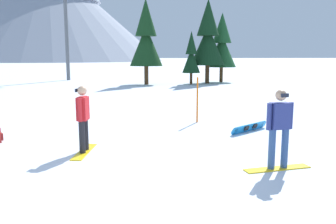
{
  "coord_description": "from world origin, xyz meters",
  "views": [
    {
      "loc": [
        -0.18,
        -7.26,
        2.45
      ],
      "look_at": [
        0.92,
        1.77,
        1.0
      ],
      "focal_mm": 37.57,
      "sensor_mm": 36.0,
      "label": 1
    }
  ],
  "objects_px": {
    "snowboarder_midground": "(83,118)",
    "pine_tree_twin": "(208,38)",
    "trail_marker_pole": "(197,100)",
    "pine_tree_short": "(191,56)",
    "snowboarder_foreground": "(279,128)",
    "loose_snowboard_far_spare": "(250,127)",
    "pine_tree_broad": "(146,38)",
    "ski_lift_tower": "(66,23)",
    "pine_tree_young": "(222,45)"
  },
  "relations": [
    {
      "from": "snowboarder_midground",
      "to": "pine_tree_twin",
      "type": "height_order",
      "value": "pine_tree_twin"
    },
    {
      "from": "trail_marker_pole",
      "to": "pine_tree_short",
      "type": "distance_m",
      "value": 17.83
    },
    {
      "from": "snowboarder_foreground",
      "to": "trail_marker_pole",
      "type": "height_order",
      "value": "snowboarder_foreground"
    },
    {
      "from": "pine_tree_twin",
      "to": "trail_marker_pole",
      "type": "bearing_deg",
      "value": -104.34
    },
    {
      "from": "snowboarder_foreground",
      "to": "loose_snowboard_far_spare",
      "type": "bearing_deg",
      "value": 78.96
    },
    {
      "from": "trail_marker_pole",
      "to": "pine_tree_broad",
      "type": "xyz_separation_m",
      "value": [
        -0.8,
        17.96,
        3.12
      ]
    },
    {
      "from": "ski_lift_tower",
      "to": "snowboarder_midground",
      "type": "bearing_deg",
      "value": -80.53
    },
    {
      "from": "trail_marker_pole",
      "to": "pine_tree_broad",
      "type": "relative_size",
      "value": 0.23
    },
    {
      "from": "loose_snowboard_far_spare",
      "to": "pine_tree_young",
      "type": "xyz_separation_m",
      "value": [
        5.02,
        21.68,
        3.37
      ]
    },
    {
      "from": "snowboarder_foreground",
      "to": "snowboarder_midground",
      "type": "relative_size",
      "value": 1.02
    },
    {
      "from": "pine_tree_twin",
      "to": "pine_tree_broad",
      "type": "xyz_separation_m",
      "value": [
        -5.55,
        -0.6,
        -0.1
      ]
    },
    {
      "from": "pine_tree_broad",
      "to": "pine_tree_young",
      "type": "height_order",
      "value": "pine_tree_broad"
    },
    {
      "from": "pine_tree_broad",
      "to": "pine_tree_young",
      "type": "bearing_deg",
      "value": 14.74
    },
    {
      "from": "snowboarder_foreground",
      "to": "pine_tree_young",
      "type": "distance_m",
      "value": 26.25
    },
    {
      "from": "snowboarder_midground",
      "to": "pine_tree_short",
      "type": "distance_m",
      "value": 22.31
    },
    {
      "from": "loose_snowboard_far_spare",
      "to": "pine_tree_twin",
      "type": "height_order",
      "value": "pine_tree_twin"
    },
    {
      "from": "trail_marker_pole",
      "to": "loose_snowboard_far_spare",
      "type": "bearing_deg",
      "value": -52.86
    },
    {
      "from": "pine_tree_broad",
      "to": "snowboarder_foreground",
      "type": "bearing_deg",
      "value": -86.5
    },
    {
      "from": "snowboarder_foreground",
      "to": "pine_tree_broad",
      "type": "distance_m",
      "value": 23.82
    },
    {
      "from": "pine_tree_twin",
      "to": "pine_tree_broad",
      "type": "bearing_deg",
      "value": -173.78
    },
    {
      "from": "trail_marker_pole",
      "to": "pine_tree_twin",
      "type": "height_order",
      "value": "pine_tree_twin"
    },
    {
      "from": "pine_tree_twin",
      "to": "pine_tree_young",
      "type": "height_order",
      "value": "pine_tree_twin"
    },
    {
      "from": "trail_marker_pole",
      "to": "pine_tree_twin",
      "type": "distance_m",
      "value": 19.43
    },
    {
      "from": "snowboarder_midground",
      "to": "pine_tree_broad",
      "type": "xyz_separation_m",
      "value": [
        2.92,
        21.67,
        3.06
      ]
    },
    {
      "from": "snowboarder_foreground",
      "to": "pine_tree_short",
      "type": "height_order",
      "value": "pine_tree_short"
    },
    {
      "from": "pine_tree_twin",
      "to": "pine_tree_short",
      "type": "distance_m",
      "value": 2.54
    },
    {
      "from": "trail_marker_pole",
      "to": "pine_tree_broad",
      "type": "distance_m",
      "value": 18.25
    },
    {
      "from": "snowboarder_foreground",
      "to": "pine_tree_short",
      "type": "xyz_separation_m",
      "value": [
        2.42,
        23.11,
        1.56
      ]
    },
    {
      "from": "trail_marker_pole",
      "to": "pine_tree_young",
      "type": "height_order",
      "value": "pine_tree_young"
    },
    {
      "from": "snowboarder_midground",
      "to": "pine_tree_young",
      "type": "height_order",
      "value": "pine_tree_young"
    },
    {
      "from": "loose_snowboard_far_spare",
      "to": "pine_tree_young",
      "type": "height_order",
      "value": "pine_tree_young"
    },
    {
      "from": "pine_tree_young",
      "to": "trail_marker_pole",
      "type": "bearing_deg",
      "value": -107.87
    },
    {
      "from": "pine_tree_twin",
      "to": "pine_tree_young",
      "type": "xyz_separation_m",
      "value": [
        1.66,
        1.29,
        -0.55
      ]
    },
    {
      "from": "pine_tree_broad",
      "to": "pine_tree_short",
      "type": "bearing_deg",
      "value": -7.0
    },
    {
      "from": "snowboarder_midground",
      "to": "pine_tree_short",
      "type": "height_order",
      "value": "pine_tree_short"
    },
    {
      "from": "snowboarder_foreground",
      "to": "pine_tree_broad",
      "type": "xyz_separation_m",
      "value": [
        -1.44,
        23.59,
        3.04
      ]
    },
    {
      "from": "snowboarder_foreground",
      "to": "snowboarder_midground",
      "type": "xyz_separation_m",
      "value": [
        -4.36,
        1.92,
        -0.03
      ]
    },
    {
      "from": "pine_tree_short",
      "to": "ski_lift_tower",
      "type": "xyz_separation_m",
      "value": [
        -11.5,
        7.05,
        3.29
      ]
    },
    {
      "from": "snowboarder_foreground",
      "to": "snowboarder_midground",
      "type": "distance_m",
      "value": 4.77
    },
    {
      "from": "snowboarder_midground",
      "to": "loose_snowboard_far_spare",
      "type": "relative_size",
      "value": 1.05
    },
    {
      "from": "snowboarder_midground",
      "to": "snowboarder_foreground",
      "type": "bearing_deg",
      "value": -23.7
    },
    {
      "from": "trail_marker_pole",
      "to": "pine_tree_short",
      "type": "height_order",
      "value": "pine_tree_short"
    },
    {
      "from": "loose_snowboard_far_spare",
      "to": "trail_marker_pole",
      "type": "xyz_separation_m",
      "value": [
        -1.38,
        1.82,
        0.7
      ]
    },
    {
      "from": "pine_tree_broad",
      "to": "ski_lift_tower",
      "type": "bearing_deg",
      "value": 139.26
    },
    {
      "from": "trail_marker_pole",
      "to": "pine_tree_young",
      "type": "xyz_separation_m",
      "value": [
        6.4,
        19.86,
        2.66
      ]
    },
    {
      "from": "trail_marker_pole",
      "to": "snowboarder_midground",
      "type": "bearing_deg",
      "value": -135.15
    },
    {
      "from": "pine_tree_twin",
      "to": "pine_tree_young",
      "type": "distance_m",
      "value": 2.17
    },
    {
      "from": "pine_tree_twin",
      "to": "ski_lift_tower",
      "type": "relative_size",
      "value": 0.74
    },
    {
      "from": "pine_tree_twin",
      "to": "snowboarder_midground",
      "type": "bearing_deg",
      "value": -110.82
    },
    {
      "from": "pine_tree_young",
      "to": "snowboarder_midground",
      "type": "bearing_deg",
      "value": -113.26
    }
  ]
}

